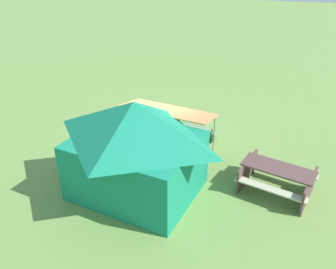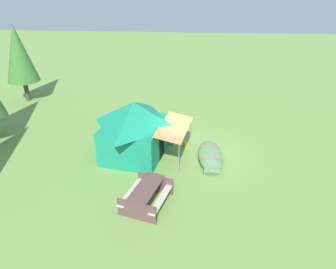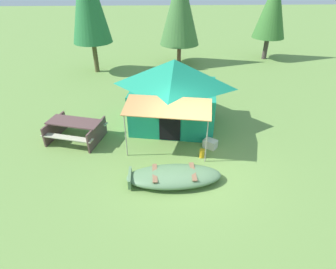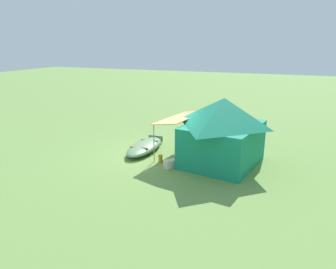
{
  "view_description": "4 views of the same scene",
  "coord_description": "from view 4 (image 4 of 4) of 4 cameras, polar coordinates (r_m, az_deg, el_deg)",
  "views": [
    {
      "loc": [
        -3.36,
        10.01,
        5.91
      ],
      "look_at": [
        -0.55,
        0.65,
        0.73
      ],
      "focal_mm": 37.51,
      "sensor_mm": 36.0,
      "label": 1
    },
    {
      "loc": [
        -12.63,
        0.17,
        7.33
      ],
      "look_at": [
        -0.32,
        1.17,
        1.1
      ],
      "focal_mm": 32.14,
      "sensor_mm": 36.0,
      "label": 2
    },
    {
      "loc": [
        -0.92,
        -7.15,
        5.57
      ],
      "look_at": [
        -0.62,
        0.39,
        0.92
      ],
      "focal_mm": 29.81,
      "sensor_mm": 36.0,
      "label": 3
    },
    {
      "loc": [
        11.44,
        5.05,
        4.65
      ],
      "look_at": [
        -0.24,
        0.42,
        0.96
      ],
      "focal_mm": 33.5,
      "sensor_mm": 36.0,
      "label": 4
    }
  ],
  "objects": [
    {
      "name": "ground_plane",
      "position": [
        13.34,
        -2.07,
        -4.06
      ],
      "size": [
        80.0,
        80.0,
        0.0
      ],
      "primitive_type": "plane",
      "color": "#6E9347"
    },
    {
      "name": "beached_rowboat",
      "position": [
        14.03,
        -4.25,
        -2.18
      ],
      "size": [
        2.84,
        1.17,
        0.39
      ],
      "color": "#5D8358",
      "rests_on": "ground_plane"
    },
    {
      "name": "canvas_cabin_tent",
      "position": [
        12.41,
        9.93,
        0.78
      ],
      "size": [
        3.78,
        4.32,
        2.64
      ],
      "color": "#188966",
      "rests_on": "ground_plane"
    },
    {
      "name": "picnic_table",
      "position": [
        16.28,
        8.9,
        1.32
      ],
      "size": [
        2.21,
        1.9,
        0.77
      ],
      "color": "brown",
      "rests_on": "ground_plane"
    },
    {
      "name": "cooler_box",
      "position": [
        12.18,
        0.39,
        -5.33
      ],
      "size": [
        0.55,
        0.52,
        0.3
      ],
      "primitive_type": "cube",
      "rotation": [
        0.0,
        0.0,
        2.5
      ],
      "color": "beige",
      "rests_on": "ground_plane"
    },
    {
      "name": "fuel_can",
      "position": [
        12.7,
        -1.4,
        -4.4
      ],
      "size": [
        0.19,
        0.19,
        0.3
      ],
      "primitive_type": "cylinder",
      "rotation": [
        0.0,
        0.0,
        6.15
      ],
      "color": "gold",
      "rests_on": "ground_plane"
    }
  ]
}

